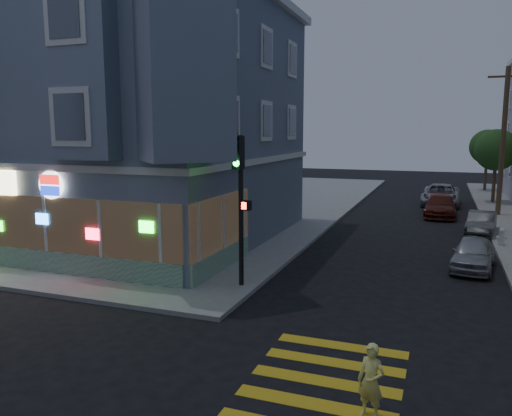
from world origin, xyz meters
The scene contains 13 objects.
ground centered at (0.00, 0.00, 0.00)m, with size 120.00×120.00×0.00m, color black.
sidewalk_nw centered at (-13.50, 23.00, 0.07)m, with size 33.00×42.00×0.15m, color gray.
corner_building centered at (-6.00, 10.98, 5.82)m, with size 14.60×14.60×11.40m.
utility_pole centered at (12.00, 24.00, 4.80)m, with size 2.20×0.30×9.00m.
street_tree_near centered at (12.20, 30.00, 3.94)m, with size 3.00×3.00×5.30m.
street_tree_far centered at (12.20, 38.00, 3.94)m, with size 3.00×3.00×5.30m.
running_child centered at (7.58, -1.27, 0.72)m, with size 0.52×0.34×1.44m, color #F4F57D.
parked_car_a centered at (9.90, 10.41, 0.62)m, with size 1.46×3.62×1.23m, color #A0A2A7.
parked_car_b centered at (10.64, 17.59, 0.60)m, with size 1.27×3.65×1.20m, color #3C3F42.
parked_car_c centered at (8.60, 22.79, 0.67)m, with size 1.87×4.60×1.33m, color #551E13.
parked_car_d centered at (8.60, 27.99, 0.76)m, with size 2.52×5.46×1.52m, color #A8ACB3.
traffic_signal centered at (2.45, 4.87, 3.54)m, with size 0.63×0.56×5.01m.
fire_hydrant centered at (11.30, 14.58, 0.57)m, with size 0.46×0.27×0.80m.
Camera 1 is at (8.61, -10.09, 5.29)m, focal length 35.00 mm.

